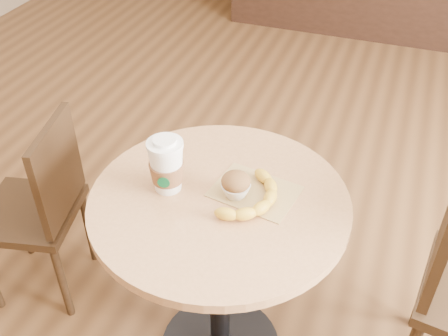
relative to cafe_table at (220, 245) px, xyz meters
The scene contains 6 objects.
cafe_table is the anchor object (origin of this frame).
chair_left 0.75m from the cafe_table, behind, with size 0.42×0.42×0.79m.
kraft_bag 0.23m from the cafe_table, 34.58° to the left, with size 0.24×0.18×0.00m, color tan.
coffee_cup 0.32m from the cafe_table, behind, with size 0.10×0.11×0.17m.
muffin 0.24m from the cafe_table, 32.40° to the left, with size 0.09×0.09×0.08m.
banana 0.24m from the cafe_table, 10.47° to the left, with size 0.16×0.26×0.04m, color gold, non-canonical shape.
Camera 1 is at (0.30, -1.11, 1.75)m, focal length 42.00 mm.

